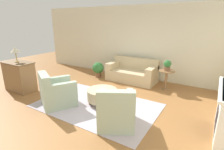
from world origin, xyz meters
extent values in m
plane|color=#996638|center=(0.00, 0.00, 0.00)|extent=(16.00, 16.00, 0.00)
cube|color=beige|center=(0.00, 3.00, 1.40)|extent=(9.89, 0.12, 2.80)
cube|color=#BCB2C1|center=(0.00, 0.00, 0.01)|extent=(3.22, 2.07, 0.01)
cube|color=#C6B289|center=(-0.08, 2.35, 0.21)|extent=(1.84, 0.90, 0.42)
cube|color=#C6B289|center=(-0.08, 2.70, 0.63)|extent=(1.84, 0.20, 0.43)
cube|color=#C6B289|center=(-0.88, 2.33, 0.54)|extent=(0.24, 0.86, 0.24)
cube|color=#C6B289|center=(0.72, 2.33, 0.54)|extent=(0.24, 0.86, 0.24)
cube|color=olive|center=(-0.08, 1.93, 0.03)|extent=(1.66, 0.05, 0.06)
cube|color=#9EB29E|center=(-0.90, -0.50, 0.23)|extent=(1.07, 1.10, 0.44)
cube|color=#9EB29E|center=(-1.06, -0.78, 0.69)|extent=(0.76, 0.54, 0.48)
cube|color=#9EB29E|center=(-0.62, -0.64, 0.58)|extent=(0.51, 0.77, 0.27)
cube|color=#9EB29E|center=(-1.16, -0.33, 0.58)|extent=(0.51, 0.77, 0.27)
cube|color=olive|center=(-0.71, -0.16, 0.04)|extent=(0.62, 0.38, 0.06)
cube|color=#9EB29E|center=(0.90, -0.50, 0.23)|extent=(1.07, 1.10, 0.44)
cube|color=#9EB29E|center=(1.06, -0.78, 0.69)|extent=(0.76, 0.54, 0.48)
cube|color=#9EB29E|center=(1.16, -0.33, 0.58)|extent=(0.51, 0.77, 0.27)
cube|color=#9EB29E|center=(0.62, -0.64, 0.58)|extent=(0.51, 0.77, 0.27)
cube|color=olive|center=(0.71, -0.16, 0.04)|extent=(0.62, 0.38, 0.06)
cylinder|color=#C6B289|center=(0.07, 0.17, 0.28)|extent=(0.82, 0.82, 0.29)
cylinder|color=olive|center=(-0.18, -0.08, 0.07)|extent=(0.05, 0.05, 0.12)
cylinder|color=olive|center=(0.31, -0.08, 0.07)|extent=(0.05, 0.05, 0.12)
cylinder|color=olive|center=(-0.18, 0.42, 0.07)|extent=(0.05, 0.05, 0.12)
cylinder|color=olive|center=(0.31, 0.42, 0.07)|extent=(0.05, 0.05, 0.12)
cylinder|color=olive|center=(1.27, 2.14, 0.65)|extent=(0.53, 0.53, 0.03)
cylinder|color=olive|center=(1.27, 2.14, 0.32)|extent=(0.08, 0.08, 0.63)
cylinder|color=olive|center=(1.27, 2.14, 0.01)|extent=(0.29, 0.29, 0.03)
cube|color=#282323|center=(2.79, 0.29, 0.36)|extent=(0.02, 0.78, 0.55)
cube|color=olive|center=(-2.80, -0.42, 0.48)|extent=(1.02, 0.53, 0.96)
cube|color=brown|center=(-2.80, -0.42, 0.94)|extent=(1.06, 0.57, 0.03)
cylinder|color=brown|center=(1.27, 2.14, 0.73)|extent=(0.19, 0.19, 0.12)
sphere|color=#2D6B33|center=(1.27, 2.14, 0.89)|extent=(0.24, 0.24, 0.24)
cylinder|color=brown|center=(-1.46, 2.08, 0.10)|extent=(0.23, 0.23, 0.20)
sphere|color=#2D6B33|center=(-1.46, 2.08, 0.39)|extent=(0.46, 0.46, 0.46)
cylinder|color=tan|center=(-2.80, -0.42, 0.97)|extent=(0.12, 0.12, 0.03)
cylinder|color=tan|center=(-2.80, -0.42, 1.13)|extent=(0.03, 0.03, 0.29)
cone|color=beige|center=(-2.80, -0.42, 1.35)|extent=(0.29, 0.29, 0.16)
camera|label=1|loc=(2.61, -3.45, 2.20)|focal=28.00mm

